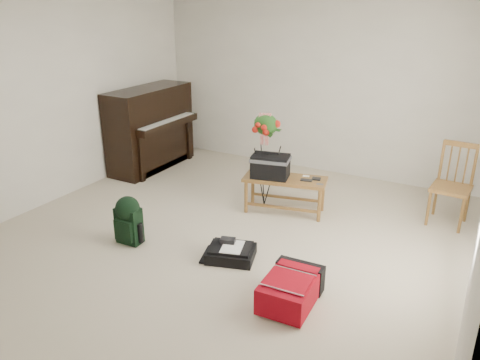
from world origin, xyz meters
The scene contains 10 objects.
floor centered at (0.00, 0.00, 0.00)m, with size 5.00×5.50×0.01m, color #B9AE95.
wall_back centered at (0.00, 2.75, 1.25)m, with size 5.00×0.04×2.50m, color silver.
wall_left centered at (-2.50, 0.00, 1.25)m, with size 0.04×5.50×2.50m, color silver.
piano centered at (-2.19, 1.60, 0.60)m, with size 0.71×1.50×1.25m.
bench centered at (0.20, 1.04, 0.55)m, with size 1.07×0.61×0.78m.
dining_chair centered at (2.15, 1.72, 0.47)m, with size 0.45×0.45×0.97m.
red_suitcase centered at (1.15, -0.61, 0.14)m, with size 0.44×0.64×0.27m.
black_duffel centered at (0.32, -0.26, 0.07)m, with size 0.56×0.50×0.20m.
green_backpack centered at (-0.83, -0.50, 0.30)m, with size 0.28×0.26×0.54m.
flower_stand centered at (0.02, 1.12, 0.61)m, with size 0.47×0.47×1.24m.
Camera 1 is at (2.44, -3.89, 2.51)m, focal length 35.00 mm.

